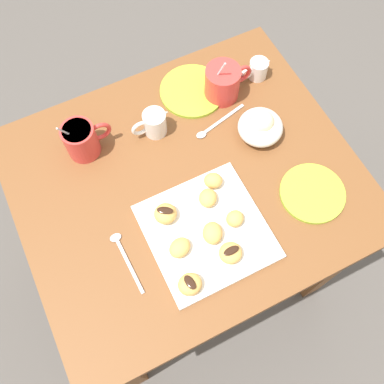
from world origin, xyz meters
TOP-DOWN VIEW (x-y plane):
  - ground_plane at (0.00, 0.00)m, footprint 8.00×8.00m
  - dining_table at (0.00, 0.00)m, footprint 0.85×0.73m
  - pastry_plate_square at (-0.02, -0.15)m, footprint 0.27×0.27m
  - coffee_mug_red_left at (-0.20, 0.20)m, footprint 0.12×0.08m
  - coffee_mug_red_right at (0.20, 0.20)m, footprint 0.14×0.10m
  - cream_pitcher_white at (-0.01, 0.17)m, footprint 0.10×0.06m
  - ice_cream_bowl at (0.23, 0.04)m, footprint 0.12×0.12m
  - chocolate_sauce_pitcher at (0.32, 0.21)m, footprint 0.09×0.05m
  - saucer_lime_left at (0.13, 0.24)m, footprint 0.18×0.18m
  - saucer_lime_right at (0.26, -0.17)m, footprint 0.16×0.16m
  - loose_spoon_near_saucer at (0.14, 0.11)m, footprint 0.16×0.05m
  - loose_spoon_by_plate at (-0.22, -0.11)m, footprint 0.03×0.16m
  - beignet_0 at (0.00, -0.22)m, footprint 0.06×0.05m
  - chocolate_drizzle_0 at (0.00, -0.22)m, footprint 0.04×0.02m
  - beignet_1 at (-0.02, -0.16)m, footprint 0.07×0.07m
  - beignet_2 at (-0.09, -0.07)m, footprint 0.06×0.06m
  - chocolate_drizzle_2 at (-0.09, -0.07)m, footprint 0.04×0.04m
  - beignet_3 at (0.05, -0.16)m, footprint 0.05×0.05m
  - beignet_4 at (0.02, -0.08)m, footprint 0.06×0.06m
  - beignet_5 at (0.05, -0.05)m, footprint 0.06×0.06m
  - beignet_6 at (-0.10, -0.16)m, footprint 0.07×0.06m
  - beignet_7 at (-0.11, -0.25)m, footprint 0.05×0.05m
  - chocolate_drizzle_7 at (-0.11, -0.25)m, footprint 0.02×0.04m

SIDE VIEW (x-z plane):
  - ground_plane at x=0.00m, z-range 0.00..0.00m
  - dining_table at x=0.00m, z-range 0.21..0.94m
  - loose_spoon_near_saucer at x=0.14m, z-range 0.73..0.74m
  - loose_spoon_by_plate at x=-0.22m, z-range 0.73..0.74m
  - saucer_lime_left at x=0.13m, z-range 0.73..0.74m
  - saucer_lime_right at x=0.26m, z-range 0.73..0.74m
  - pastry_plate_square at x=-0.02m, z-range 0.73..0.75m
  - chocolate_sauce_pitcher at x=0.32m, z-range 0.73..0.79m
  - beignet_6 at x=-0.10m, z-range 0.75..0.78m
  - beignet_3 at x=0.05m, z-range 0.75..0.78m
  - beignet_0 at x=0.00m, z-range 0.75..0.78m
  - beignet_4 at x=0.02m, z-range 0.75..0.78m
  - beignet_7 at x=-0.11m, z-range 0.75..0.78m
  - beignet_1 at x=-0.02m, z-range 0.75..0.78m
  - beignet_5 at x=0.05m, z-range 0.75..0.78m
  - beignet_2 at x=-0.09m, z-range 0.75..0.79m
  - ice_cream_bowl at x=0.23m, z-range 0.73..0.81m
  - cream_pitcher_white at x=-0.01m, z-range 0.73..0.81m
  - chocolate_drizzle_0 at x=0.00m, z-range 0.78..0.78m
  - coffee_mug_red_right at x=0.20m, z-range 0.71..0.86m
  - coffee_mug_red_left at x=-0.20m, z-range 0.71..0.86m
  - chocolate_drizzle_7 at x=-0.11m, z-range 0.78..0.79m
  - chocolate_drizzle_2 at x=-0.09m, z-range 0.78..0.79m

